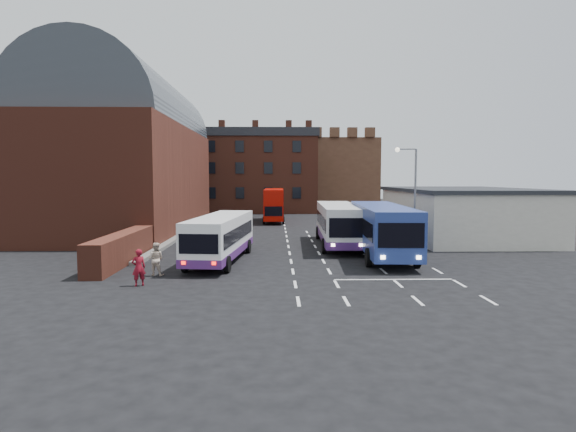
{
  "coord_description": "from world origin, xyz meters",
  "views": [
    {
      "loc": [
        -0.92,
        -26.83,
        5.14
      ],
      "look_at": [
        0.0,
        10.0,
        2.2
      ],
      "focal_mm": 30.0,
      "sensor_mm": 36.0,
      "label": 1
    }
  ],
  "objects_px": {
    "pedestrian_beige": "(156,259)",
    "bus_white_inbound": "(338,222)",
    "bus_white_outbound": "(221,234)",
    "street_lamp": "(412,189)",
    "bus_blue": "(382,226)",
    "pedestrian_red": "(139,268)",
    "bus_red_double": "(274,204)"
  },
  "relations": [
    {
      "from": "street_lamp",
      "to": "pedestrian_beige",
      "type": "xyz_separation_m",
      "value": [
        -15.6,
        -7.56,
        -3.47
      ]
    },
    {
      "from": "street_lamp",
      "to": "pedestrian_red",
      "type": "distance_m",
      "value": 19.0
    },
    {
      "from": "street_lamp",
      "to": "pedestrian_beige",
      "type": "distance_m",
      "value": 17.67
    },
    {
      "from": "bus_white_outbound",
      "to": "bus_white_inbound",
      "type": "xyz_separation_m",
      "value": [
        8.09,
        6.36,
        0.19
      ]
    },
    {
      "from": "bus_blue",
      "to": "pedestrian_red",
      "type": "distance_m",
      "value": 15.88
    },
    {
      "from": "bus_red_double",
      "to": "pedestrian_beige",
      "type": "height_order",
      "value": "bus_red_double"
    },
    {
      "from": "bus_blue",
      "to": "bus_red_double",
      "type": "distance_m",
      "value": 25.98
    },
    {
      "from": "street_lamp",
      "to": "pedestrian_beige",
      "type": "relative_size",
      "value": 4.1
    },
    {
      "from": "bus_white_outbound",
      "to": "pedestrian_beige",
      "type": "xyz_separation_m",
      "value": [
        -2.92,
        -4.37,
        -0.77
      ]
    },
    {
      "from": "pedestrian_beige",
      "to": "street_lamp",
      "type": "bearing_deg",
      "value": -146.77
    },
    {
      "from": "bus_white_inbound",
      "to": "bus_blue",
      "type": "distance_m",
      "value": 5.27
    },
    {
      "from": "bus_white_outbound",
      "to": "pedestrian_beige",
      "type": "height_order",
      "value": "bus_white_outbound"
    },
    {
      "from": "bus_blue",
      "to": "pedestrian_red",
      "type": "height_order",
      "value": "bus_blue"
    },
    {
      "from": "bus_white_inbound",
      "to": "street_lamp",
      "type": "xyz_separation_m",
      "value": [
        4.59,
        -3.17,
        2.5
      ]
    },
    {
      "from": "bus_red_double",
      "to": "pedestrian_beige",
      "type": "distance_m",
      "value": 31.55
    },
    {
      "from": "bus_white_outbound",
      "to": "street_lamp",
      "type": "height_order",
      "value": "street_lamp"
    },
    {
      "from": "bus_white_outbound",
      "to": "pedestrian_beige",
      "type": "bearing_deg",
      "value": -117.53
    },
    {
      "from": "bus_white_outbound",
      "to": "pedestrian_red",
      "type": "xyz_separation_m",
      "value": [
        -3.12,
        -6.79,
        -0.76
      ]
    },
    {
      "from": "pedestrian_beige",
      "to": "bus_white_inbound",
      "type": "bearing_deg",
      "value": -128.33
    },
    {
      "from": "street_lamp",
      "to": "pedestrian_red",
      "type": "height_order",
      "value": "street_lamp"
    },
    {
      "from": "bus_white_outbound",
      "to": "bus_red_double",
      "type": "distance_m",
      "value": 26.75
    },
    {
      "from": "bus_white_inbound",
      "to": "street_lamp",
      "type": "distance_m",
      "value": 6.12
    },
    {
      "from": "pedestrian_beige",
      "to": "bus_blue",
      "type": "bearing_deg",
      "value": -148.39
    },
    {
      "from": "bus_red_double",
      "to": "street_lamp",
      "type": "relative_size",
      "value": 1.32
    },
    {
      "from": "bus_white_inbound",
      "to": "pedestrian_beige",
      "type": "relative_size",
      "value": 6.56
    },
    {
      "from": "bus_blue",
      "to": "pedestrian_red",
      "type": "xyz_separation_m",
      "value": [
        -13.45,
        -8.38,
        -1.08
      ]
    },
    {
      "from": "bus_white_outbound",
      "to": "street_lamp",
      "type": "relative_size",
      "value": 1.45
    },
    {
      "from": "street_lamp",
      "to": "pedestrian_beige",
      "type": "height_order",
      "value": "street_lamp"
    },
    {
      "from": "bus_white_inbound",
      "to": "bus_white_outbound",
      "type": "bearing_deg",
      "value": 40.0
    },
    {
      "from": "pedestrian_beige",
      "to": "bus_white_outbound",
      "type": "bearing_deg",
      "value": -116.31
    },
    {
      "from": "bus_white_outbound",
      "to": "bus_white_inbound",
      "type": "distance_m",
      "value": 10.29
    },
    {
      "from": "pedestrian_beige",
      "to": "pedestrian_red",
      "type": "bearing_deg",
      "value": 92.55
    }
  ]
}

